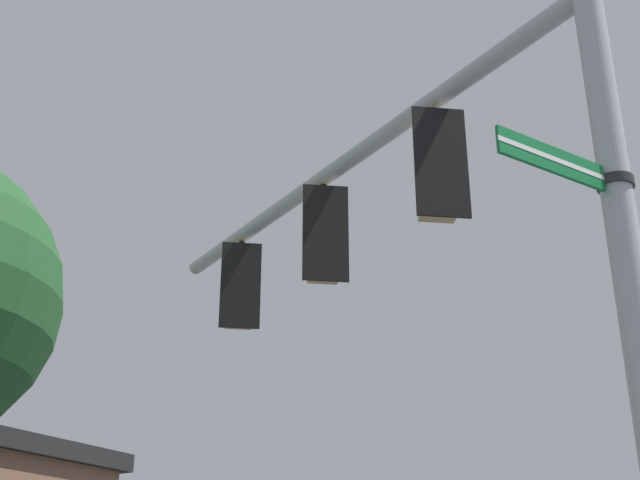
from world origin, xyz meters
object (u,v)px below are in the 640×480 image
(traffic_light_mid_outer, at_px, (240,289))
(street_name_sign, at_px, (583,171))
(traffic_light_mid_inner, at_px, (323,238))
(traffic_light_nearest_pole, at_px, (436,170))

(traffic_light_mid_outer, bearing_deg, street_name_sign, -67.49)
(traffic_light_mid_outer, bearing_deg, traffic_light_mid_inner, -63.93)
(traffic_light_mid_inner, bearing_deg, traffic_light_mid_outer, 116.07)
(traffic_light_nearest_pole, xyz_separation_m, street_name_sign, (0.57, -2.03, -1.06))
(traffic_light_mid_inner, height_order, street_name_sign, traffic_light_mid_inner)
(traffic_light_nearest_pole, distance_m, traffic_light_mid_outer, 4.10)
(traffic_light_nearest_pole, height_order, traffic_light_mid_inner, same)
(traffic_light_nearest_pole, distance_m, traffic_light_mid_inner, 2.05)
(traffic_light_nearest_pole, height_order, street_name_sign, traffic_light_nearest_pole)
(traffic_light_mid_inner, height_order, traffic_light_mid_outer, same)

